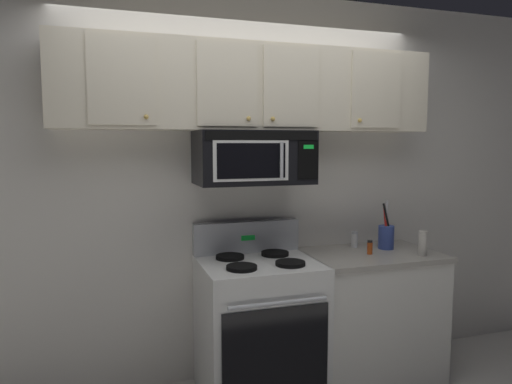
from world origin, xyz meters
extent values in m
cube|color=silver|center=(0.00, 0.79, 1.35)|extent=(5.20, 0.10, 2.70)
cube|color=white|center=(0.00, 0.42, 0.45)|extent=(0.76, 0.64, 0.90)
cube|color=black|center=(0.00, 0.09, 0.44)|extent=(0.67, 0.01, 0.52)
cylinder|color=#B7BABF|center=(0.00, 0.06, 0.74)|extent=(0.61, 0.03, 0.03)
cube|color=#B7BABF|center=(0.00, 0.70, 1.01)|extent=(0.76, 0.07, 0.22)
cube|color=#19D83F|center=(0.00, 0.67, 1.01)|extent=(0.10, 0.00, 0.04)
cylinder|color=black|center=(-0.16, 0.28, 0.91)|extent=(0.19, 0.19, 0.02)
cylinder|color=black|center=(0.16, 0.28, 0.91)|extent=(0.19, 0.19, 0.02)
cylinder|color=black|center=(-0.16, 0.56, 0.91)|extent=(0.19, 0.19, 0.02)
cylinder|color=black|center=(0.16, 0.56, 0.91)|extent=(0.19, 0.19, 0.02)
cube|color=black|center=(0.00, 0.54, 1.57)|extent=(0.76, 0.39, 0.35)
cube|color=black|center=(0.00, 0.35, 1.72)|extent=(0.73, 0.01, 0.06)
cube|color=white|center=(-0.07, 0.35, 1.56)|extent=(0.49, 0.01, 0.25)
cube|color=black|center=(-0.08, 0.34, 1.56)|extent=(0.44, 0.01, 0.22)
cube|color=black|center=(0.30, 0.35, 1.56)|extent=(0.14, 0.01, 0.25)
cube|color=#19D83F|center=(0.30, 0.34, 1.65)|extent=(0.07, 0.00, 0.03)
cylinder|color=#B7BABF|center=(0.11, 0.32, 1.56)|extent=(0.02, 0.02, 0.23)
cube|color=beige|center=(0.00, 0.57, 2.02)|extent=(2.50, 0.33, 0.55)
cube|color=beige|center=(-0.83, 0.40, 2.02)|extent=(0.38, 0.01, 0.51)
sphere|color=tan|center=(-0.70, 0.39, 1.82)|extent=(0.03, 0.03, 0.03)
cube|color=beige|center=(-0.21, 0.40, 2.02)|extent=(0.38, 0.01, 0.51)
sphere|color=tan|center=(-0.08, 0.39, 1.82)|extent=(0.03, 0.03, 0.03)
cube|color=beige|center=(0.21, 0.40, 2.02)|extent=(0.38, 0.01, 0.51)
sphere|color=tan|center=(0.08, 0.39, 1.82)|extent=(0.03, 0.03, 0.03)
cube|color=beige|center=(0.83, 0.40, 2.02)|extent=(0.38, 0.01, 0.51)
sphere|color=tan|center=(0.70, 0.39, 1.82)|extent=(0.03, 0.03, 0.03)
cube|color=white|center=(0.84, 0.43, 0.43)|extent=(0.90, 0.62, 0.86)
cube|color=#9E998E|center=(0.84, 0.43, 0.88)|extent=(0.93, 0.65, 0.03)
cylinder|color=#384C9E|center=(1.00, 0.50, 0.98)|extent=(0.11, 0.11, 0.17)
cylinder|color=red|center=(1.00, 0.50, 1.10)|extent=(0.03, 0.08, 0.22)
cylinder|color=teal|center=(1.01, 0.52, 1.11)|extent=(0.04, 0.07, 0.24)
cylinder|color=olive|center=(1.01, 0.50, 1.10)|extent=(0.04, 0.03, 0.22)
cylinder|color=#A87A47|center=(1.01, 0.51, 1.10)|extent=(0.07, 0.03, 0.22)
cylinder|color=black|center=(1.00, 0.48, 1.12)|extent=(0.09, 0.02, 0.25)
cylinder|color=#BCBCC1|center=(1.00, 0.50, 1.12)|extent=(0.05, 0.05, 0.27)
cylinder|color=white|center=(0.81, 0.61, 0.95)|extent=(0.05, 0.05, 0.10)
cylinder|color=#B7BABF|center=(0.81, 0.61, 1.01)|extent=(0.05, 0.05, 0.02)
cylinder|color=#B7B2A8|center=(1.12, 0.24, 0.99)|extent=(0.06, 0.06, 0.17)
cylinder|color=#C64C19|center=(0.80, 0.39, 0.94)|extent=(0.04, 0.04, 0.08)
cylinder|color=black|center=(0.80, 0.39, 0.99)|extent=(0.04, 0.04, 0.02)
camera|label=1|loc=(-0.94, -2.42, 1.67)|focal=32.98mm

